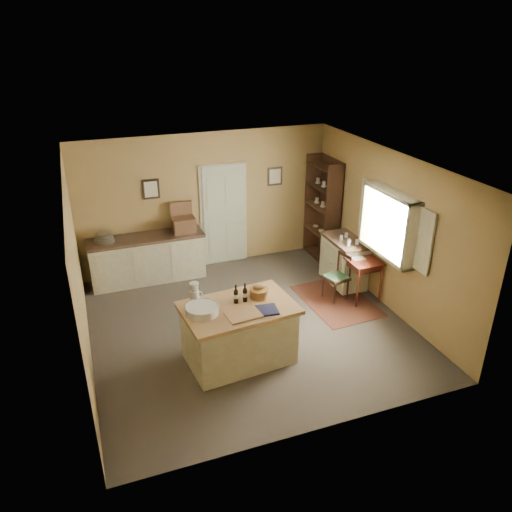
{
  "coord_description": "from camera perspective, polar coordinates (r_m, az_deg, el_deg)",
  "views": [
    {
      "loc": [
        -2.29,
        -6.6,
        4.55
      ],
      "look_at": [
        0.2,
        0.18,
        1.15
      ],
      "focal_mm": 35.0,
      "sensor_mm": 36.0,
      "label": 1
    }
  ],
  "objects": [
    {
      "name": "wall_right",
      "position": [
        8.76,
        14.72,
        2.91
      ],
      "size": [
        0.1,
        5.0,
        2.7
      ],
      "primitive_type": "cube",
      "color": "olive",
      "rests_on": "ground"
    },
    {
      "name": "shelving_unit",
      "position": [
        10.36,
        7.83,
        5.27
      ],
      "size": [
        0.36,
        0.96,
        2.13
      ],
      "color": "black",
      "rests_on": "ground"
    },
    {
      "name": "rug",
      "position": [
        9.12,
        9.18,
        -5.05
      ],
      "size": [
        1.18,
        1.65,
        0.01
      ],
      "primitive_type": "cube",
      "rotation": [
        0.0,
        0.0,
        0.05
      ],
      "color": "#51281B",
      "rests_on": "ground"
    },
    {
      "name": "work_island",
      "position": [
        7.31,
        -2.04,
        -8.64
      ],
      "size": [
        1.67,
        1.18,
        1.2
      ],
      "rotation": [
        0.0,
        0.0,
        0.09
      ],
      "color": "beige",
      "rests_on": "ground"
    },
    {
      "name": "wall_back",
      "position": [
        9.91,
        -5.74,
        6.23
      ],
      "size": [
        5.0,
        0.1,
        2.7
      ],
      "primitive_type": "cube",
      "color": "olive",
      "rests_on": "ground"
    },
    {
      "name": "ceiling",
      "position": [
        7.23,
        -1.0,
        10.36
      ],
      "size": [
        5.0,
        5.0,
        0.0
      ],
      "primitive_type": "plane",
      "color": "silver",
      "rests_on": "wall_back"
    },
    {
      "name": "window",
      "position": [
        8.5,
        15.18,
        3.61
      ],
      "size": [
        0.25,
        1.99,
        1.12
      ],
      "color": "beige",
      "rests_on": "ground"
    },
    {
      "name": "right_cabinet",
      "position": [
        9.57,
        10.03,
        -0.54
      ],
      "size": [
        0.56,
        1.0,
        0.99
      ],
      "color": "beige",
      "rests_on": "ground"
    },
    {
      "name": "framed_prints",
      "position": [
        9.83,
        -4.66,
        8.38
      ],
      "size": [
        2.82,
        0.02,
        0.38
      ],
      "color": "black",
      "rests_on": "ground"
    },
    {
      "name": "writing_desk",
      "position": [
        9.1,
        11.65,
        -0.61
      ],
      "size": [
        0.55,
        0.89,
        0.82
      ],
      "color": "#38120B",
      "rests_on": "ground"
    },
    {
      "name": "door",
      "position": [
        10.07,
        -3.7,
        4.83
      ],
      "size": [
        0.97,
        0.06,
        2.11
      ],
      "primitive_type": "cube",
      "color": "#B7BFA1",
      "rests_on": "ground"
    },
    {
      "name": "desk_chair",
      "position": [
        9.01,
        9.12,
        -2.48
      ],
      "size": [
        0.46,
        0.46,
        0.83
      ],
      "primitive_type": null,
      "rotation": [
        0.0,
        0.0,
        0.22
      ],
      "color": "black",
      "rests_on": "ground"
    },
    {
      "name": "ground",
      "position": [
        8.34,
        -0.86,
        -7.89
      ],
      "size": [
        5.0,
        5.0,
        0.0
      ],
      "primitive_type": "plane",
      "color": "#4D443B",
      "rests_on": "ground"
    },
    {
      "name": "wall_left",
      "position": [
        7.34,
        -19.69,
        -2.25
      ],
      "size": [
        0.1,
        5.0,
        2.7
      ],
      "primitive_type": "cube",
      "color": "olive",
      "rests_on": "ground"
    },
    {
      "name": "wall_front",
      "position": [
        5.68,
        7.57,
        -9.32
      ],
      "size": [
        5.0,
        0.1,
        2.7
      ],
      "primitive_type": "cube",
      "color": "olive",
      "rests_on": "ground"
    },
    {
      "name": "sideboard",
      "position": [
        9.75,
        -12.25,
        -0.09
      ],
      "size": [
        2.16,
        0.61,
        1.18
      ],
      "color": "beige",
      "rests_on": "ground"
    }
  ]
}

